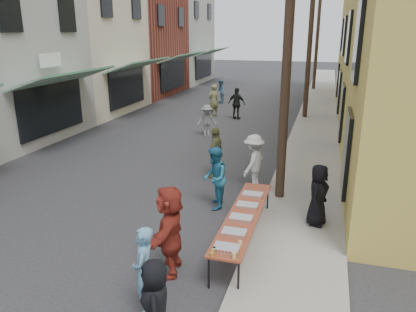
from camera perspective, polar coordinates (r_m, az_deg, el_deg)
The scene contains 27 objects.
ground at distance 10.93m, azimuth -15.39°, elevation -9.32°, with size 120.00×120.00×0.00m, color #28282B.
sidewalk at distance 23.70m, azimuth 15.11°, elevation 5.16°, with size 2.20×60.00×0.10m, color gray.
storefront_row at distance 27.83m, azimuth -17.89°, elevation 15.12°, with size 8.00×37.00×9.00m.
utility_pole_near at distance 11.28m, azimuth 11.19°, elevation 15.55°, with size 0.26×0.26×9.00m, color #2D2116.
utility_pole_mid at distance 23.25m, azimuth 14.20°, elevation 16.08°, with size 0.26×0.26×9.00m, color #2D2116.
utility_pole_far at distance 35.24m, azimuth 15.16°, elevation 16.24°, with size 0.26×0.26×9.00m, color #2D2116.
serving_table at distance 9.42m, azimuth 5.05°, elevation -8.37°, with size 0.70×4.00×0.75m.
catering_tray_sausage at distance 7.95m, azimuth 2.64°, elevation -12.83°, with size 0.50×0.33×0.08m, color maroon.
catering_tray_foil_b at distance 8.51m, azimuth 3.70°, elevation -10.71°, with size 0.50×0.33×0.08m, color #B2B2B7.
catering_tray_buns at distance 9.12m, azimuth 4.69°, elevation -8.72°, with size 0.50×0.33×0.08m, color tan.
catering_tray_foil_d at distance 9.74m, azimuth 5.54°, elevation -6.97°, with size 0.50×0.33×0.08m, color #B2B2B7.
catering_tray_buns_end at distance 10.38m, azimuth 6.28°, elevation -5.44°, with size 0.50×0.33×0.08m, color tan.
condiment_jar_a at distance 7.75m, azimuth 0.47°, elevation -13.68°, with size 0.07×0.07×0.08m, color #A57F26.
condiment_jar_b at distance 7.83m, azimuth 0.68°, elevation -13.32°, with size 0.07×0.07×0.08m, color #A57F26.
condiment_jar_c at distance 7.92m, azimuth 0.88°, elevation -12.97°, with size 0.07×0.07×0.08m, color #A57F26.
cup_stack at distance 7.69m, azimuth 3.68°, elevation -13.79°, with size 0.08×0.08×0.12m, color tan.
guest_front_a at distance 6.63m, azimuth -7.41°, elevation -20.12°, with size 0.75×0.49×1.53m, color black.
guest_front_b at distance 7.35m, azimuth -9.03°, elevation -15.63°, with size 0.59×0.39×1.62m, color #5787A9.
guest_front_c at distance 11.17m, azimuth 0.92°, elevation -3.14°, with size 0.86×0.67×1.76m, color #206687.
guest_front_d at distance 12.59m, azimuth 6.43°, elevation -0.88°, with size 1.13×0.65×1.76m, color silver.
guest_front_e at distance 13.58m, azimuth 1.10°, elevation 0.53°, with size 1.01×0.42×1.73m, color #62663B.
guest_queue_back at distance 8.28m, azimuth -5.40°, elevation -10.35°, with size 1.76×0.56×1.89m, color maroon.
server at distance 10.42m, azimuth 15.22°, elevation -5.29°, with size 0.77×0.50×1.57m, color black.
passerby_left at distance 19.04m, azimuth -0.16°, elevation 5.02°, with size 0.95×0.55×1.48m, color slate.
passerby_mid at distance 22.75m, azimuth 4.08°, elevation 7.36°, with size 1.03×0.43×1.76m, color black.
passerby_right at distance 23.45m, azimuth 0.79°, elevation 7.81°, with size 0.68×0.44×1.85m, color olive.
passerby_far at distance 27.89m, azimuth 1.75°, elevation 9.05°, with size 0.78×0.61×1.60m, color #466A88.
Camera 1 is at (5.39, -8.22, 4.77)m, focal length 35.00 mm.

